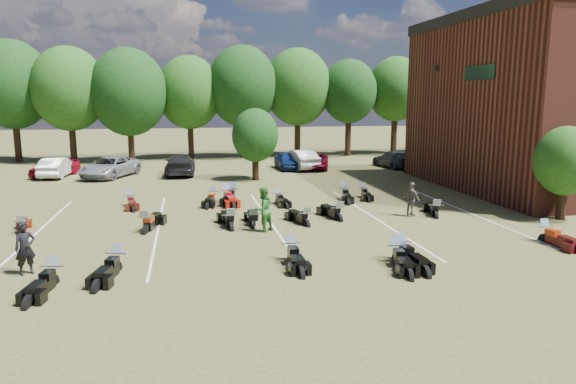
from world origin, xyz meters
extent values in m
plane|color=brown|center=(0.00, 0.00, 0.00)|extent=(160.00, 160.00, 0.00)
imported|color=maroon|center=(-16.07, 19.94, 0.71)|extent=(3.27, 4.51, 1.43)
imported|color=#B5B5B9|center=(-15.87, 19.55, 0.72)|extent=(1.84, 4.46, 1.43)
imported|color=gray|center=(-12.09, 18.71, 0.73)|extent=(4.34, 5.80, 1.46)
imported|color=black|center=(-7.14, 18.97, 0.74)|extent=(2.29, 5.20, 1.49)
imported|color=navy|center=(1.22, 20.38, 0.68)|extent=(1.76, 4.07, 1.37)
imported|color=#A8A9A4|center=(2.23, 20.26, 0.79)|extent=(2.38, 4.97, 1.57)
imported|color=#560411|center=(3.39, 20.06, 0.64)|extent=(3.34, 5.03, 1.28)
imported|color=#37373C|center=(10.01, 19.75, 0.68)|extent=(2.58, 4.90, 1.35)
imported|color=black|center=(-11.86, -2.40, 0.87)|extent=(0.76, 0.68, 1.74)
imported|color=#2A6F29|center=(-3.57, 1.48, 0.96)|extent=(1.17, 1.11, 1.91)
imported|color=#57524B|center=(3.85, 2.94, 0.83)|extent=(0.80, 1.05, 1.66)
cube|color=black|center=(9.35, 12.00, 7.50)|extent=(0.30, 0.40, 0.30)
cube|color=black|center=(9.47, 7.00, 7.00)|extent=(0.06, 3.00, 0.80)
cylinder|color=black|center=(-21.00, 29.00, 2.04)|extent=(0.58, 0.58, 4.08)
ellipsoid|color=#1E4C19|center=(-21.00, 29.00, 6.33)|extent=(6.00, 6.00, 6.90)
cylinder|color=black|center=(-16.00, 29.00, 2.04)|extent=(0.58, 0.58, 4.08)
ellipsoid|color=#1E4C19|center=(-16.00, 29.00, 6.33)|extent=(6.00, 6.00, 6.90)
cylinder|color=black|center=(-11.00, 29.00, 2.04)|extent=(0.57, 0.58, 4.08)
ellipsoid|color=#1E4C19|center=(-11.00, 29.00, 6.33)|extent=(6.00, 6.00, 6.90)
cylinder|color=black|center=(-6.00, 29.00, 2.04)|extent=(0.57, 0.58, 4.08)
ellipsoid|color=#1E4C19|center=(-6.00, 29.00, 6.33)|extent=(6.00, 6.00, 6.90)
cylinder|color=black|center=(-1.00, 29.00, 2.04)|extent=(0.58, 0.58, 4.08)
ellipsoid|color=#1E4C19|center=(-1.00, 29.00, 6.33)|extent=(6.00, 6.00, 6.90)
cylinder|color=black|center=(4.00, 29.00, 2.04)|extent=(0.57, 0.58, 4.08)
ellipsoid|color=#1E4C19|center=(4.00, 29.00, 6.33)|extent=(6.00, 6.00, 6.90)
cylinder|color=black|center=(9.00, 29.00, 2.04)|extent=(0.57, 0.58, 4.08)
ellipsoid|color=#1E4C19|center=(9.00, 29.00, 6.33)|extent=(6.00, 6.00, 6.90)
cylinder|color=black|center=(14.00, 29.00, 2.04)|extent=(0.57, 0.58, 4.08)
ellipsoid|color=#1E4C19|center=(14.00, 29.00, 6.33)|extent=(6.00, 6.00, 6.90)
cylinder|color=black|center=(19.00, 29.00, 2.04)|extent=(0.58, 0.58, 4.08)
ellipsoid|color=#1E4C19|center=(19.00, 29.00, 6.33)|extent=(6.00, 6.00, 6.90)
cylinder|color=black|center=(24.00, 29.00, 2.04)|extent=(0.58, 0.58, 4.08)
ellipsoid|color=#1E4C19|center=(24.00, 29.00, 6.33)|extent=(6.00, 6.00, 6.90)
cylinder|color=black|center=(10.50, 1.00, 0.85)|extent=(0.24, 0.24, 1.71)
sphere|color=#1E4C19|center=(10.50, 1.00, 2.76)|extent=(2.80, 2.80, 2.80)
cylinder|color=black|center=(-2.00, 15.50, 0.95)|extent=(0.24, 0.24, 1.90)
sphere|color=#1E4C19|center=(-2.00, 15.50, 3.10)|extent=(3.20, 3.20, 3.20)
cube|color=silver|center=(-13.00, 3.00, 0.01)|extent=(0.10, 14.00, 0.01)
cube|color=silver|center=(-8.00, 3.00, 0.01)|extent=(0.10, 14.00, 0.01)
cube|color=silver|center=(-3.00, 3.00, 0.01)|extent=(0.10, 14.00, 0.01)
cube|color=silver|center=(2.00, 3.00, 0.01)|extent=(0.10, 14.00, 0.01)
cube|color=silver|center=(7.00, 3.00, 0.01)|extent=(0.10, 14.00, 0.01)
camera|label=1|loc=(-6.67, -19.58, 5.61)|focal=32.00mm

